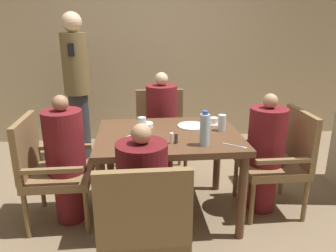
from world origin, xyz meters
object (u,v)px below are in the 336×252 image
at_px(chair_left_side, 49,166).
at_px(diner_in_right_chair, 265,152).
at_px(bowl_small, 146,125).
at_px(chair_far_side, 161,130).
at_px(diner_in_far_chair, 162,126).
at_px(standing_host, 77,84).
at_px(water_bottle, 205,129).
at_px(plate_main_left, 192,126).
at_px(diner_in_near_chair, 143,202).
at_px(plate_main_right, 138,140).
at_px(chair_near_corner, 144,222).
at_px(teacup_with_saucer, 214,121).
at_px(glass_tall_near, 142,125).
at_px(chair_right_side, 280,157).
at_px(diner_in_left_chair, 66,159).
at_px(glass_tall_mid, 222,123).

relative_size(chair_left_side, diner_in_right_chair, 0.85).
bearing_deg(chair_left_side, bowl_small, 12.30).
bearing_deg(chair_far_side, diner_in_far_chair, -90.00).
distance_m(standing_host, water_bottle, 2.03).
bearing_deg(standing_host, plate_main_left, -45.30).
bearing_deg(diner_in_near_chair, plate_main_right, 91.64).
height_order(diner_in_far_chair, diner_in_right_chair, diner_in_far_chair).
distance_m(chair_left_side, diner_in_near_chair, 1.05).
bearing_deg(chair_near_corner, diner_in_far_chair, 81.53).
xyz_separation_m(chair_near_corner, teacup_with_saucer, (0.67, 1.07, 0.28)).
relative_size(diner_in_near_chair, water_bottle, 4.05).
height_order(diner_in_near_chair, teacup_with_saucer, diner_in_near_chair).
bearing_deg(plate_main_right, glass_tall_near, 79.24).
relative_size(diner_in_far_chair, plate_main_right, 4.63).
relative_size(chair_left_side, bowl_small, 7.28).
height_order(plate_main_right, bowl_small, bowl_small).
xyz_separation_m(plate_main_left, teacup_with_saucer, (0.21, 0.04, 0.02)).
height_order(diner_in_near_chair, standing_host, standing_host).
relative_size(chair_left_side, chair_near_corner, 1.00).
distance_m(chair_left_side, diner_in_right_chair, 1.85).
distance_m(chair_right_side, standing_host, 2.41).
relative_size(chair_right_side, glass_tall_near, 6.62).
distance_m(chair_far_side, plate_main_left, 0.78).
height_order(chair_far_side, plate_main_left, chair_far_side).
distance_m(plate_main_left, teacup_with_saucer, 0.21).
distance_m(chair_far_side, water_bottle, 1.24).
bearing_deg(chair_far_side, chair_near_corner, -97.78).
distance_m(diner_in_far_chair, plate_main_left, 0.62).
height_order(chair_near_corner, plate_main_right, chair_near_corner).
relative_size(diner_in_left_chair, diner_in_far_chair, 0.95).
relative_size(plate_main_right, water_bottle, 0.94).
xyz_separation_m(diner_in_left_chair, bowl_small, (0.67, 0.18, 0.21)).
bearing_deg(chair_left_side, chair_right_side, 0.00).
xyz_separation_m(diner_in_near_chair, bowl_small, (0.05, 0.90, 0.23)).
relative_size(chair_near_corner, water_bottle, 3.46).
height_order(glass_tall_near, glass_tall_mid, same).
bearing_deg(water_bottle, glass_tall_mid, 56.05).
bearing_deg(chair_left_side, diner_in_near_chair, -43.45).
height_order(chair_near_corner, diner_in_near_chair, diner_in_near_chair).
xyz_separation_m(chair_right_side, diner_in_near_chair, (-1.23, -0.72, 0.05)).
bearing_deg(plate_main_left, diner_in_far_chair, 111.91).
height_order(diner_in_far_chair, standing_host, standing_host).
relative_size(chair_left_side, chair_right_side, 1.00).
height_order(diner_in_left_chair, diner_in_far_chair, diner_in_far_chair).
xyz_separation_m(plate_main_left, plate_main_right, (-0.48, -0.32, 0.00)).
bearing_deg(bowl_small, diner_in_near_chair, -93.41).
height_order(diner_in_left_chair, diner_in_near_chair, diner_in_left_chair).
relative_size(diner_in_far_chair, diner_in_right_chair, 1.07).
height_order(chair_left_side, teacup_with_saucer, chair_left_side).
bearing_deg(chair_right_side, standing_host, 145.23).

